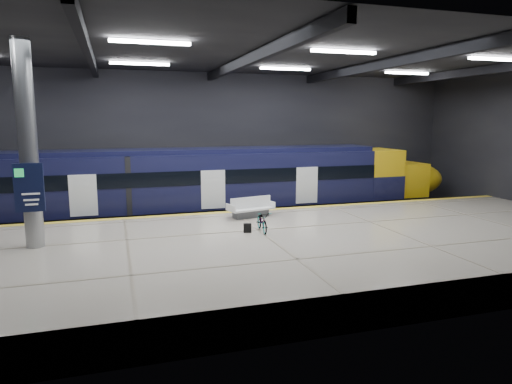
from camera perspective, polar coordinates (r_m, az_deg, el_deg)
name	(u,v)px	position (r m, az deg, el deg)	size (l,w,h in m)	color
ground	(251,250)	(19.23, -0.62, -7.26)	(30.00, 30.00, 0.00)	black
room_shell	(251,111)	(18.46, -0.66, 10.04)	(30.10, 16.10, 8.05)	black
platform	(271,254)	(16.79, 1.85, -7.74)	(30.00, 11.00, 1.10)	#B7AD9B
safety_strip	(234,212)	(21.54, -2.73, -2.46)	(30.00, 0.40, 0.01)	yellow
rails	(221,221)	(24.37, -4.35, -3.59)	(30.00, 1.52, 0.16)	gray
train	(184,185)	(23.66, -8.94, 0.82)	(29.40, 2.84, 3.79)	black
bench	(251,210)	(20.28, -0.66, -2.27)	(2.21, 1.30, 0.91)	#595B60
bicycle	(262,221)	(17.70, 0.79, -3.68)	(0.53, 1.52, 0.80)	#99999E
pannier_bag	(247,228)	(17.58, -1.08, -4.52)	(0.30, 0.18, 0.35)	black
info_column	(28,148)	(16.90, -26.60, 4.92)	(0.90, 0.78, 6.90)	#9EA0A5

